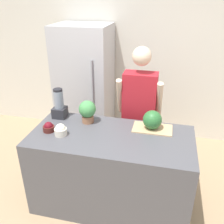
% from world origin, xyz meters
% --- Properties ---
extents(wall_back, '(8.00, 0.06, 2.60)m').
position_xyz_m(wall_back, '(0.00, 2.13, 1.30)').
color(wall_back, silver).
rests_on(wall_back, ground_plane).
extents(counter_island, '(1.69, 0.80, 0.90)m').
position_xyz_m(counter_island, '(0.00, 0.40, 0.45)').
color(counter_island, '#4C4C51').
rests_on(counter_island, ground_plane).
extents(refrigerator, '(0.80, 0.72, 1.82)m').
position_xyz_m(refrigerator, '(-0.73, 1.73, 0.91)').
color(refrigerator, '#B7B7BC').
rests_on(refrigerator, ground_plane).
extents(person, '(0.54, 0.27, 1.69)m').
position_xyz_m(person, '(0.20, 1.04, 0.87)').
color(person, gray).
rests_on(person, ground_plane).
extents(cutting_board, '(0.42, 0.25, 0.01)m').
position_xyz_m(cutting_board, '(0.40, 0.63, 0.91)').
color(cutting_board, tan).
rests_on(cutting_board, counter_island).
extents(watermelon, '(0.20, 0.20, 0.20)m').
position_xyz_m(watermelon, '(0.40, 0.62, 1.02)').
color(watermelon, '#2D6B33').
rests_on(watermelon, cutting_board).
extents(bowl_cherries, '(0.12, 0.12, 0.11)m').
position_xyz_m(bowl_cherries, '(-0.66, 0.34, 0.94)').
color(bowl_cherries, '#511E19').
rests_on(bowl_cherries, counter_island).
extents(bowl_cream, '(0.13, 0.13, 0.13)m').
position_xyz_m(bowl_cream, '(-0.51, 0.29, 0.96)').
color(bowl_cream, beige).
rests_on(bowl_cream, counter_island).
extents(blender, '(0.15, 0.15, 0.35)m').
position_xyz_m(blender, '(-0.68, 0.67, 1.05)').
color(blender, '#28282D').
rests_on(blender, counter_island).
extents(potted_plant, '(0.19, 0.19, 0.26)m').
position_xyz_m(potted_plant, '(-0.32, 0.62, 1.04)').
color(potted_plant, '#996647').
rests_on(potted_plant, counter_island).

